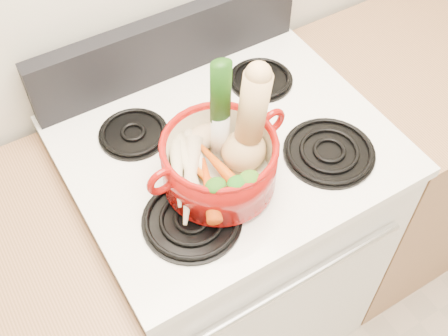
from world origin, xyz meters
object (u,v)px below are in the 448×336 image
stove_body (227,244)px  dutch_oven (219,163)px  squash (251,122)px  leek (220,111)px

stove_body → dutch_oven: bearing=-129.5°
dutch_oven → squash: 0.12m
stove_body → dutch_oven: dutch_oven is taller
stove_body → dutch_oven: (-0.09, -0.10, 0.57)m
squash → leek: 0.07m
squash → leek: bearing=140.0°
stove_body → leek: 0.69m
dutch_oven → squash: (0.08, -0.00, 0.09)m
stove_body → leek: (-0.06, -0.06, 0.68)m
stove_body → squash: squash is taller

